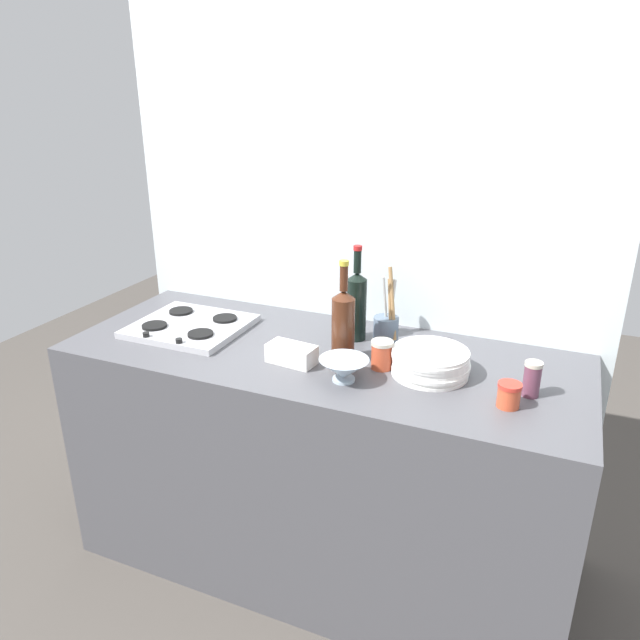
# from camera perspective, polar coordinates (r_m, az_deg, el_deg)

# --- Properties ---
(ground_plane) EXTENTS (6.00, 6.00, 0.00)m
(ground_plane) POSITION_cam_1_polar(r_m,az_deg,el_deg) (2.59, 0.00, -21.47)
(ground_plane) COLOR #47423D
(ground_plane) RESTS_ON ground
(counter_block) EXTENTS (1.80, 0.70, 0.90)m
(counter_block) POSITION_cam_1_polar(r_m,az_deg,el_deg) (2.31, 0.00, -13.27)
(counter_block) COLOR #4C4C51
(counter_block) RESTS_ON ground
(backsplash_panel) EXTENTS (1.90, 0.06, 2.18)m
(backsplash_panel) POSITION_cam_1_polar(r_m,az_deg,el_deg) (2.35, 3.63, 4.75)
(backsplash_panel) COLOR silver
(backsplash_panel) RESTS_ON ground
(stovetop_hob) EXTENTS (0.41, 0.37, 0.04)m
(stovetop_hob) POSITION_cam_1_polar(r_m,az_deg,el_deg) (2.33, -12.24, -0.54)
(stovetop_hob) COLOR #B2B2B7
(stovetop_hob) RESTS_ON counter_block
(plate_stack) EXTENTS (0.25, 0.25, 0.08)m
(plate_stack) POSITION_cam_1_polar(r_m,az_deg,el_deg) (1.95, 10.48, -3.99)
(plate_stack) COLOR white
(plate_stack) RESTS_ON counter_block
(wine_bottle_leftmost) EXTENTS (0.08, 0.08, 0.35)m
(wine_bottle_leftmost) POSITION_cam_1_polar(r_m,az_deg,el_deg) (1.98, 2.22, -0.33)
(wine_bottle_leftmost) COLOR #472314
(wine_bottle_leftmost) RESTS_ON counter_block
(wine_bottle_mid_left) EXTENTS (0.07, 0.07, 0.35)m
(wine_bottle_mid_left) POSITION_cam_1_polar(r_m,az_deg,el_deg) (2.15, 3.50, 1.55)
(wine_bottle_mid_left) COLOR black
(wine_bottle_mid_left) RESTS_ON counter_block
(mixing_bowl) EXTENTS (0.16, 0.16, 0.07)m
(mixing_bowl) POSITION_cam_1_polar(r_m,az_deg,el_deg) (1.87, 2.28, -4.67)
(mixing_bowl) COLOR silver
(mixing_bowl) RESTS_ON counter_block
(butter_dish) EXTENTS (0.17, 0.10, 0.06)m
(butter_dish) POSITION_cam_1_polar(r_m,az_deg,el_deg) (2.00, -2.72, -3.25)
(butter_dish) COLOR white
(butter_dish) RESTS_ON counter_block
(utensil_crock) EXTENTS (0.09, 0.09, 0.30)m
(utensil_crock) POSITION_cam_1_polar(r_m,az_deg,el_deg) (2.09, 6.32, -1.00)
(utensil_crock) COLOR slate
(utensil_crock) RESTS_ON counter_block
(condiment_jar_front) EXTENTS (0.05, 0.05, 0.11)m
(condiment_jar_front) POSITION_cam_1_polar(r_m,az_deg,el_deg) (1.89, 19.54, -5.31)
(condiment_jar_front) COLOR #66384C
(condiment_jar_front) RESTS_ON counter_block
(condiment_jar_rear) EXTENTS (0.07, 0.07, 0.10)m
(condiment_jar_rear) POSITION_cam_1_polar(r_m,az_deg,el_deg) (1.96, 5.91, -3.29)
(condiment_jar_rear) COLOR #C64C2D
(condiment_jar_rear) RESTS_ON counter_block
(condiment_jar_spare) EXTENTS (0.07, 0.07, 0.07)m
(condiment_jar_spare) POSITION_cam_1_polar(r_m,az_deg,el_deg) (1.81, 17.55, -6.82)
(condiment_jar_spare) COLOR #C64C2D
(condiment_jar_spare) RESTS_ON counter_block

